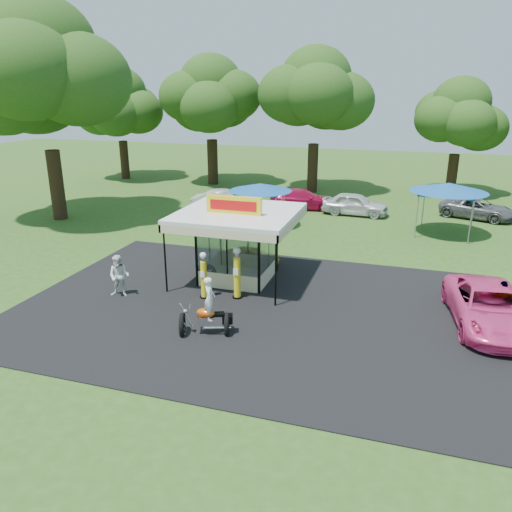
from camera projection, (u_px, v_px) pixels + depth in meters
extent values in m
plane|color=#2F4F18|center=(245.00, 330.00, 19.16)|extent=(120.00, 120.00, 0.00)
cube|color=black|center=(260.00, 308.00, 20.96)|extent=(20.00, 14.00, 0.04)
cube|color=white|center=(239.00, 278.00, 24.23)|extent=(3.00, 3.00, 0.06)
cube|color=white|center=(238.00, 213.00, 23.18)|extent=(5.40, 5.40, 0.18)
cube|color=yellow|center=(234.00, 205.00, 22.57)|extent=(2.60, 0.25, 0.80)
cube|color=red|center=(233.00, 206.00, 22.46)|extent=(2.21, 0.02, 0.45)
cylinder|color=black|center=(165.00, 259.00, 22.15)|extent=(0.08, 0.08, 3.20)
cylinder|color=black|center=(276.00, 271.00, 20.70)|extent=(0.08, 0.08, 3.20)
cylinder|color=black|center=(205.00, 297.00, 22.02)|extent=(0.40, 0.40, 0.09)
cylinder|color=yellow|center=(204.00, 279.00, 21.74)|extent=(0.27, 0.27, 1.63)
cylinder|color=silver|center=(203.00, 259.00, 21.45)|extent=(0.18, 0.18, 0.18)
sphere|color=white|center=(203.00, 256.00, 21.39)|extent=(0.29, 0.29, 0.29)
cube|color=white|center=(202.00, 275.00, 21.51)|extent=(0.20, 0.02, 0.27)
cylinder|color=black|center=(237.00, 297.00, 21.99)|extent=(0.44, 0.44, 0.10)
cylinder|color=yellow|center=(237.00, 277.00, 21.69)|extent=(0.30, 0.30, 1.81)
cylinder|color=silver|center=(237.00, 255.00, 21.36)|extent=(0.20, 0.20, 0.20)
sphere|color=white|center=(237.00, 251.00, 21.30)|extent=(0.32, 0.32, 0.32)
cube|color=white|center=(236.00, 272.00, 21.43)|extent=(0.22, 0.02, 0.30)
torus|color=black|center=(182.00, 325.00, 18.70)|extent=(0.48, 0.94, 0.94)
torus|color=black|center=(227.00, 324.00, 18.76)|extent=(0.48, 0.94, 0.94)
cube|color=silver|center=(206.00, 320.00, 18.67)|extent=(0.68, 0.50, 0.33)
ellipsoid|color=#DD510F|center=(206.00, 313.00, 18.57)|extent=(0.71, 0.40, 0.33)
cube|color=black|center=(216.00, 314.00, 18.61)|extent=(0.67, 0.48, 0.11)
cube|color=black|center=(228.00, 319.00, 18.69)|extent=(0.49, 0.49, 0.31)
cylinder|color=silver|center=(186.00, 315.00, 18.58)|extent=(0.49, 0.23, 0.99)
cylinder|color=silver|center=(190.00, 306.00, 18.46)|extent=(0.28, 0.65, 0.06)
sphere|color=silver|center=(185.00, 311.00, 18.52)|extent=(0.18, 0.18, 0.18)
imported|color=white|center=(210.00, 298.00, 18.39)|extent=(0.58, 0.71, 1.67)
torus|color=black|center=(210.00, 273.00, 23.94)|extent=(0.78, 0.43, 0.76)
torus|color=black|center=(209.00, 272.00, 24.12)|extent=(0.76, 0.40, 0.76)
cube|color=#593819|center=(477.00, 336.00, 17.67)|extent=(0.57, 0.41, 0.93)
cube|color=#593819|center=(476.00, 333.00, 17.87)|extent=(0.57, 0.41, 0.93)
imported|color=yellow|center=(252.00, 256.00, 26.07)|extent=(2.82, 1.13, 0.96)
imported|color=#F54290|center=(489.00, 307.00, 19.24)|extent=(3.38, 6.06, 1.60)
imported|color=white|center=(119.00, 276.00, 21.96)|extent=(1.05, 0.88, 1.90)
imported|color=gray|center=(502.00, 302.00, 19.50)|extent=(1.11, 0.75, 1.75)
imported|color=beige|center=(226.00, 202.00, 36.56)|extent=(5.23, 2.32, 1.67)
imported|color=#B00D3A|center=(303.00, 199.00, 37.95)|extent=(5.46, 3.15, 1.49)
imported|color=silver|center=(355.00, 204.00, 36.12)|extent=(4.79, 2.12, 1.60)
imported|color=#5C5C5E|center=(477.00, 209.00, 35.18)|extent=(5.50, 3.88, 1.39)
cylinder|color=gray|center=(248.00, 204.00, 34.66)|extent=(0.06, 0.06, 2.29)
cylinder|color=gray|center=(285.00, 206.00, 33.91)|extent=(0.06, 0.06, 2.29)
cylinder|color=gray|center=(235.00, 212.00, 32.26)|extent=(0.06, 0.06, 2.29)
cylinder|color=gray|center=(274.00, 215.00, 31.50)|extent=(0.06, 0.06, 2.29)
cube|color=#165095|center=(260.00, 191.00, 32.69)|extent=(2.86, 2.86, 0.11)
cone|color=#165095|center=(260.00, 187.00, 32.60)|extent=(4.12, 4.12, 0.48)
cylinder|color=gray|center=(420.00, 207.00, 32.96)|extent=(0.07, 0.07, 2.61)
cylinder|color=gray|center=(470.00, 211.00, 32.09)|extent=(0.07, 0.07, 2.61)
cylinder|color=gray|center=(420.00, 218.00, 30.20)|extent=(0.07, 0.07, 2.61)
cylinder|color=gray|center=(474.00, 222.00, 29.33)|extent=(0.07, 0.07, 2.61)
cube|color=#165095|center=(448.00, 193.00, 30.71)|extent=(3.26, 3.26, 0.13)
cone|color=#165095|center=(449.00, 187.00, 30.60)|extent=(4.69, 4.69, 0.54)
cylinder|color=black|center=(125.00, 160.00, 50.27)|extent=(0.84, 0.84, 3.75)
ellipsoid|color=#224714|center=(120.00, 110.00, 48.72)|extent=(8.86, 8.86, 7.60)
cylinder|color=black|center=(213.00, 162.00, 47.44)|extent=(0.99, 0.99, 4.16)
ellipsoid|color=#224714|center=(211.00, 104.00, 45.74)|extent=(9.65, 9.65, 8.28)
cylinder|color=black|center=(313.00, 168.00, 43.66)|extent=(0.90, 0.90, 4.20)
ellipsoid|color=#224714|center=(315.00, 103.00, 41.90)|extent=(10.09, 10.09, 8.64)
cylinder|color=black|center=(452.00, 174.00, 42.91)|extent=(0.86, 0.86, 3.43)
ellipsoid|color=#224714|center=(459.00, 122.00, 41.50)|extent=(8.00, 8.00, 6.86)
cylinder|color=black|center=(57.00, 185.00, 34.54)|extent=(0.96, 0.96, 4.80)
ellipsoid|color=#224714|center=(44.00, 86.00, 32.45)|extent=(12.31, 12.31, 10.55)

